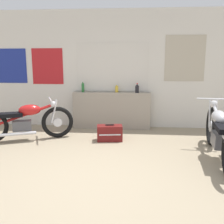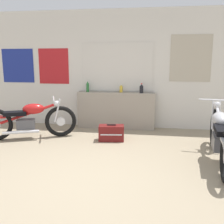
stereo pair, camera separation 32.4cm
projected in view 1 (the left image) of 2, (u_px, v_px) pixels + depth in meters
name	position (u px, v px, depth m)	size (l,w,h in m)	color
ground_plane	(94.00, 181.00, 3.62)	(24.00, 24.00, 0.00)	gray
wall_back	(113.00, 70.00, 6.32)	(10.00, 0.07, 2.80)	silver
sill_counter	(112.00, 110.00, 6.34)	(1.85, 0.28, 0.87)	gray
bottle_leftmost	(83.00, 87.00, 6.27)	(0.07, 0.07, 0.27)	#23662D
bottle_left_center	(117.00, 89.00, 6.24)	(0.07, 0.07, 0.20)	gold
bottle_center	(137.00, 89.00, 6.13)	(0.09, 0.09, 0.23)	black
motorcycle_red	(25.00, 121.00, 5.36)	(1.86, 0.91, 0.84)	black
motorcycle_silver	(220.00, 133.00, 4.33)	(0.64, 2.26, 0.95)	black
hard_case_darkred	(110.00, 133.00, 5.38)	(0.54, 0.33, 0.34)	maroon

